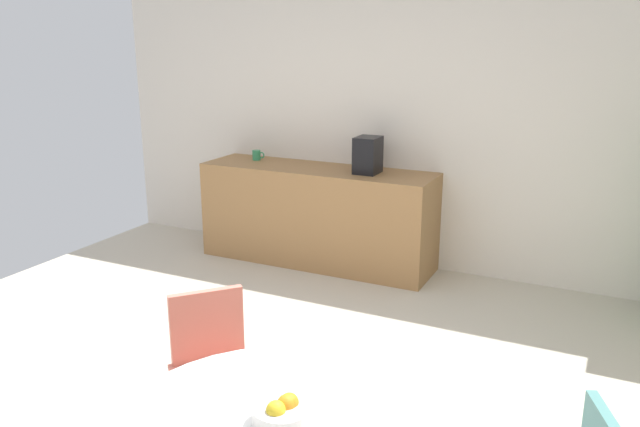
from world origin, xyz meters
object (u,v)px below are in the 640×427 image
Objects in this scene: chair_coral at (212,354)px; mug_white at (257,155)px; fruit_bowl at (283,413)px; coffee_maker at (368,155)px.

chair_coral is 3.21m from mug_white.
chair_coral is at bearing 140.02° from fruit_bowl.
mug_white is (-1.45, 2.83, 0.43)m from chair_coral.
chair_coral is at bearing -62.80° from mug_white.
mug_white is 0.40× the size of coffee_maker.
coffee_maker is at bearing 95.59° from chair_coral.
fruit_bowl is (0.78, -0.65, 0.27)m from chair_coral.
mug_white reaches higher than chair_coral.
fruit_bowl reaches higher than chair_coral.
coffee_maker reaches higher than mug_white.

